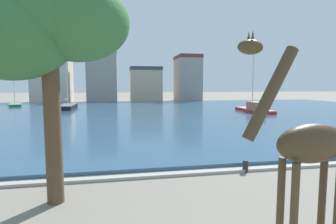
{
  "coord_description": "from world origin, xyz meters",
  "views": [
    {
      "loc": [
        -1.6,
        -1.45,
        3.68
      ],
      "look_at": [
        1.18,
        13.15,
        2.2
      ],
      "focal_mm": 28.16,
      "sensor_mm": 36.0,
      "label": 1
    }
  ],
  "objects_px": {
    "sailboat_red": "(252,110)",
    "sailboat_green": "(15,105)",
    "giraffe_statue": "(306,148)",
    "sailboat_black": "(68,107)",
    "mooring_bollard": "(245,166)",
    "shade_tree": "(43,27)"
  },
  "relations": [
    {
      "from": "sailboat_red",
      "to": "giraffe_statue",
      "type": "bearing_deg",
      "value": -116.59
    },
    {
      "from": "sailboat_green",
      "to": "mooring_bollard",
      "type": "distance_m",
      "value": 45.63
    },
    {
      "from": "sailboat_green",
      "to": "shade_tree",
      "type": "xyz_separation_m",
      "value": [
        15.45,
        -41.2,
        5.05
      ]
    },
    {
      "from": "giraffe_statue",
      "to": "sailboat_black",
      "type": "height_order",
      "value": "sailboat_black"
    },
    {
      "from": "giraffe_statue",
      "to": "sailboat_black",
      "type": "xyz_separation_m",
      "value": [
        -11.25,
        37.08,
        -1.93
      ]
    },
    {
      "from": "sailboat_green",
      "to": "sailboat_red",
      "type": "bearing_deg",
      "value": -26.4
    },
    {
      "from": "sailboat_green",
      "to": "shade_tree",
      "type": "relative_size",
      "value": 1.03
    },
    {
      "from": "shade_tree",
      "to": "sailboat_black",
      "type": "bearing_deg",
      "value": 99.05
    },
    {
      "from": "sailboat_red",
      "to": "sailboat_green",
      "type": "distance_m",
      "value": 39.24
    },
    {
      "from": "shade_tree",
      "to": "sailboat_red",
      "type": "bearing_deg",
      "value": 50.32
    },
    {
      "from": "sailboat_red",
      "to": "shade_tree",
      "type": "height_order",
      "value": "sailboat_red"
    },
    {
      "from": "giraffe_statue",
      "to": "shade_tree",
      "type": "bearing_deg",
      "value": 147.76
    },
    {
      "from": "giraffe_statue",
      "to": "sailboat_black",
      "type": "bearing_deg",
      "value": 106.87
    },
    {
      "from": "sailboat_green",
      "to": "shade_tree",
      "type": "distance_m",
      "value": 44.29
    },
    {
      "from": "sailboat_black",
      "to": "sailboat_red",
      "type": "bearing_deg",
      "value": -20.98
    },
    {
      "from": "mooring_bollard",
      "to": "giraffe_statue",
      "type": "bearing_deg",
      "value": -105.43
    },
    {
      "from": "giraffe_statue",
      "to": "sailboat_green",
      "type": "distance_m",
      "value": 49.82
    },
    {
      "from": "sailboat_green",
      "to": "mooring_bollard",
      "type": "xyz_separation_m",
      "value": [
        22.9,
        -39.46,
        -0.11
      ]
    },
    {
      "from": "giraffe_statue",
      "to": "mooring_bollard",
      "type": "bearing_deg",
      "value": 74.57
    },
    {
      "from": "sailboat_green",
      "to": "sailboat_black",
      "type": "height_order",
      "value": "sailboat_black"
    },
    {
      "from": "sailboat_black",
      "to": "mooring_bollard",
      "type": "xyz_separation_m",
      "value": [
        12.76,
        -31.6,
        -0.21
      ]
    },
    {
      "from": "sailboat_green",
      "to": "sailboat_black",
      "type": "relative_size",
      "value": 0.92
    }
  ]
}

